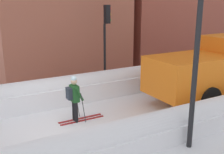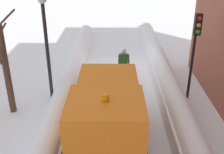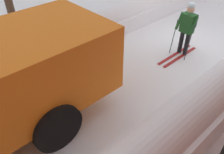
% 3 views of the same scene
% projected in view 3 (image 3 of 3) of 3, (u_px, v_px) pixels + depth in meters
% --- Properties ---
extents(skier, '(0.62, 1.80, 1.81)m').
position_uv_depth(skier, '(187.00, 27.00, 7.59)').
color(skier, black).
rests_on(skier, ground).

